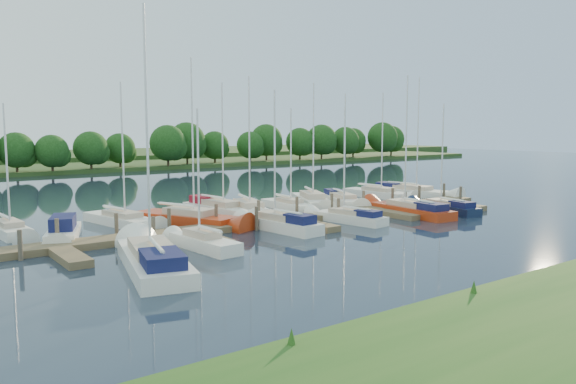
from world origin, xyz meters
TOP-DOWN VIEW (x-y plane):
  - ground at (0.00, 0.00)m, footprint 260.00×260.00m
  - dock at (0.00, 7.31)m, footprint 40.00×6.00m
  - mooring_pilings at (0.00, 8.43)m, footprint 38.24×2.84m
  - far_shore at (0.00, 75.00)m, footprint 180.00×30.00m
  - distant_hill at (0.00, 100.00)m, footprint 220.00×40.00m
  - treeline at (-0.71, 62.18)m, footprint 144.22×9.41m
  - sailboat_n_0 at (-17.19, 14.31)m, footprint 2.05×6.72m
  - motorboat at (-14.81, 10.97)m, footprint 3.34×5.91m
  - sailboat_n_2 at (-10.05, 13.77)m, footprint 3.25×8.15m
  - sailboat_n_3 at (-6.19, 11.09)m, footprint 5.24×9.24m
  - sailboat_n_4 at (-2.35, 13.85)m, footprint 2.85×8.28m
  - sailboat_n_5 at (-0.75, 12.17)m, footprint 3.89×8.66m
  - sailboat_n_6 at (3.83, 13.12)m, footprint 1.79×6.77m
  - sailboat_n_7 at (6.55, 13.46)m, footprint 4.90×8.33m
  - sailboat_n_8 at (9.49, 12.83)m, footprint 4.10×7.88m
  - sailboat_n_9 at (15.65, 14.37)m, footprint 2.62×8.31m
  - sailboat_n_10 at (19.26, 13.33)m, footprint 3.85×9.68m
  - sailboat_s_0 at (-13.15, 1.31)m, footprint 4.43×10.41m
  - sailboat_s_1 at (-9.20, 3.69)m, footprint 1.93×6.28m
  - sailboat_s_2 at (-2.38, 5.81)m, footprint 2.48×7.49m
  - sailboat_s_3 at (3.42, 5.48)m, footprint 2.50×6.73m
  - sailboat_s_4 at (9.62, 5.29)m, footprint 2.74×8.88m
  - sailboat_s_5 at (13.03, 4.55)m, footprint 2.37×7.10m

SIDE VIEW (x-z plane):
  - ground at x=0.00m, z-range 0.00..0.00m
  - dock at x=0.00m, z-range 0.00..0.40m
  - sailboat_n_2 at x=-10.05m, z-range -4.84..5.37m
  - sailboat_n_6 at x=3.83m, z-range -4.06..4.60m
  - sailboat_n_9 at x=15.65m, z-range -4.95..5.49m
  - sailboat_n_0 at x=-17.19m, z-range -4.03..4.58m
  - sailboat_n_3 at x=-6.19m, z-range -5.69..6.25m
  - sailboat_s_1 at x=-9.20m, z-range -3.83..4.39m
  - sailboat_n_5 at x=-0.75m, z-range -5.25..5.81m
  - sailboat_n_7 at x=6.55m, z-range -5.21..5.78m
  - far_shore at x=0.00m, z-range 0.00..0.60m
  - sailboat_s_3 at x=3.42m, z-range -3.97..4.59m
  - sailboat_n_8 at x=9.49m, z-range -4.71..5.33m
  - sailboat_s_5 at x=13.03m, z-range -4.19..4.82m
  - sailboat_n_10 at x=19.26m, z-range -5.71..6.34m
  - sailboat_s_4 at x=9.62m, z-range -5.27..5.91m
  - sailboat_s_0 at x=-13.15m, z-range -6.18..6.85m
  - sailboat_s_2 at x=-2.38m, z-range -4.50..5.17m
  - sailboat_n_4 at x=-2.35m, z-range -4.96..5.64m
  - motorboat at x=-14.81m, z-range -0.54..1.27m
  - mooring_pilings at x=0.00m, z-range -0.40..1.60m
  - distant_hill at x=0.00m, z-range 0.00..1.40m
  - treeline at x=-0.71m, z-range -0.03..8.14m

